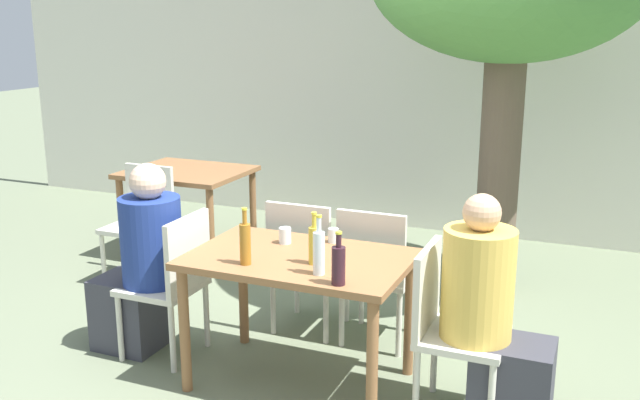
# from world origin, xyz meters

# --- Properties ---
(ground_plane) EXTENTS (30.00, 30.00, 0.00)m
(ground_plane) POSITION_xyz_m (0.00, 0.00, 0.00)
(ground_plane) COLOR #667056
(cafe_building_wall) EXTENTS (10.00, 0.08, 2.80)m
(cafe_building_wall) POSITION_xyz_m (0.00, 3.36, 1.40)
(cafe_building_wall) COLOR white
(cafe_building_wall) RESTS_ON ground_plane
(dining_table_front) EXTENTS (1.22, 0.80, 0.77)m
(dining_table_front) POSITION_xyz_m (0.00, 0.00, 0.67)
(dining_table_front) COLOR brown
(dining_table_front) RESTS_ON ground_plane
(dining_table_back) EXTENTS (1.01, 0.85, 0.77)m
(dining_table_back) POSITION_xyz_m (-1.86, 1.73, 0.66)
(dining_table_back) COLOR brown
(dining_table_back) RESTS_ON ground_plane
(patio_chair_0) EXTENTS (0.44, 0.44, 0.91)m
(patio_chair_0) POSITION_xyz_m (-0.84, 0.00, 0.52)
(patio_chair_0) COLOR beige
(patio_chair_0) RESTS_ON ground_plane
(patio_chair_1) EXTENTS (0.44, 0.44, 0.91)m
(patio_chair_1) POSITION_xyz_m (0.84, 0.00, 0.52)
(patio_chair_1) COLOR beige
(patio_chair_1) RESTS_ON ground_plane
(patio_chair_2) EXTENTS (0.44, 0.44, 0.91)m
(patio_chair_2) POSITION_xyz_m (-0.24, 0.63, 0.52)
(patio_chair_2) COLOR beige
(patio_chair_2) RESTS_ON ground_plane
(patio_chair_3) EXTENTS (0.44, 0.44, 0.91)m
(patio_chair_3) POSITION_xyz_m (0.24, 0.63, 0.52)
(patio_chair_3) COLOR beige
(patio_chair_3) RESTS_ON ground_plane
(patio_chair_4) EXTENTS (0.44, 0.44, 0.91)m
(patio_chair_4) POSITION_xyz_m (-1.86, 1.07, 0.52)
(patio_chair_4) COLOR beige
(patio_chair_4) RESTS_ON ground_plane
(person_seated_0) EXTENTS (0.59, 0.37, 1.22)m
(person_seated_0) POSITION_xyz_m (-1.07, -0.00, 0.55)
(person_seated_0) COLOR #383842
(person_seated_0) RESTS_ON ground_plane
(person_seated_1) EXTENTS (0.58, 0.37, 1.22)m
(person_seated_1) POSITION_xyz_m (1.08, -0.00, 0.55)
(person_seated_1) COLOR #383842
(person_seated_1) RESTS_ON ground_plane
(wine_bottle_0) EXTENTS (0.07, 0.07, 0.27)m
(wine_bottle_0) POSITION_xyz_m (0.36, -0.32, 0.88)
(wine_bottle_0) COLOR #331923
(wine_bottle_0) RESTS_ON dining_table_front
(water_bottle_1) EXTENTS (0.06, 0.06, 0.32)m
(water_bottle_1) POSITION_xyz_m (0.22, -0.23, 0.89)
(water_bottle_1) COLOR silver
(water_bottle_1) RESTS_ON dining_table_front
(amber_bottle_2) EXTENTS (0.06, 0.06, 0.31)m
(amber_bottle_2) POSITION_xyz_m (-0.21, -0.24, 0.89)
(amber_bottle_2) COLOR #9E661E
(amber_bottle_2) RESTS_ON dining_table_front
(oil_cruet_3) EXTENTS (0.06, 0.06, 0.29)m
(oil_cruet_3) POSITION_xyz_m (0.13, -0.09, 0.88)
(oil_cruet_3) COLOR gold
(oil_cruet_3) RESTS_ON dining_table_front
(drinking_glass_0) EXTENTS (0.06, 0.06, 0.08)m
(drinking_glass_0) POSITION_xyz_m (0.08, 0.30, 0.81)
(drinking_glass_0) COLOR silver
(drinking_glass_0) RESTS_ON dining_table_front
(drinking_glass_1) EXTENTS (0.07, 0.07, 0.09)m
(drinking_glass_1) POSITION_xyz_m (-0.17, 0.18, 0.82)
(drinking_glass_1) COLOR silver
(drinking_glass_1) RESTS_ON dining_table_front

